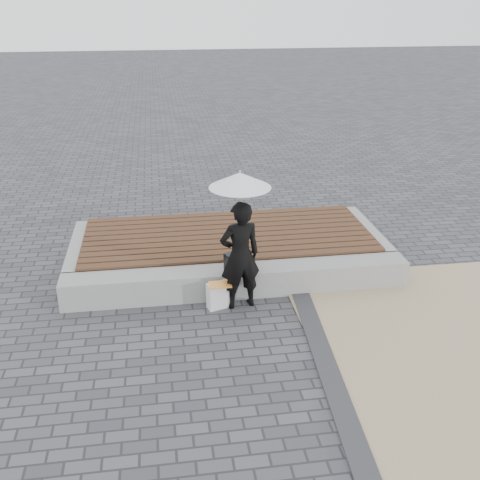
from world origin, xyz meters
The scene contains 10 objects.
ground centered at (0.00, 0.00, 0.00)m, with size 80.00×80.00×0.00m, color #4A4A4F.
edging_band centered at (0.75, -0.50, 0.02)m, with size 0.25×5.20×0.04m, color #333335.
seating_ledge centered at (0.00, 1.60, 0.20)m, with size 5.00×0.45×0.40m, color #989994.
timber_platform centered at (0.00, 2.80, 0.20)m, with size 5.00×2.00×0.40m, color #A7A7A2.
timber_decking centered at (0.00, 2.80, 0.42)m, with size 4.60×2.00×0.04m, color brown, non-canonical shape.
woman centered at (-0.03, 1.23, 0.77)m, with size 0.56×0.37×1.54m, color black.
parasol centered at (-0.03, 1.23, 1.83)m, with size 0.81×0.81×1.03m.
handbag centered at (-0.01, 1.56, 0.54)m, with size 0.39×0.14×0.27m, color black.
canvas_tote centered at (-0.31, 1.23, 0.19)m, with size 0.36×0.15×0.37m, color silver.
magazine centered at (-0.31, 1.18, 0.38)m, with size 0.30×0.22×0.01m, color red.
Camera 1 is at (-1.05, -5.62, 4.03)m, focal length 42.54 mm.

